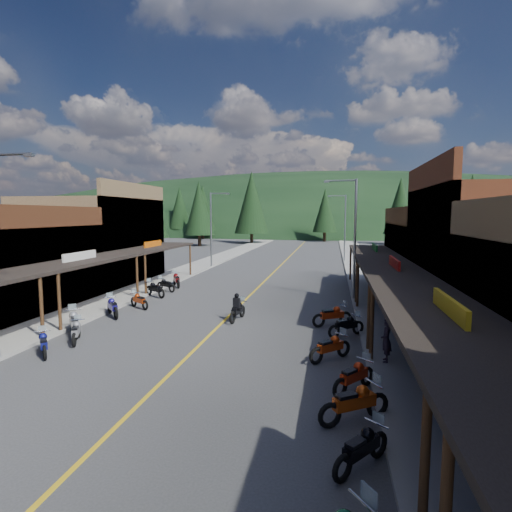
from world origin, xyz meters
The scene contains 40 objects.
ground centered at (0.00, 0.00, 0.00)m, with size 220.00×220.00×0.00m, color #38383A.
centerline centered at (0.00, 20.00, 0.01)m, with size 0.15×90.00×0.01m, color gold.
sidewalk_west centered at (-8.70, 20.00, 0.07)m, with size 3.40×94.00×0.15m, color gray.
sidewalk_east centered at (8.70, 20.00, 0.07)m, with size 3.40×94.00×0.15m, color gray.
shop_west_2 centered at (-13.75, 1.70, 2.53)m, with size 10.90×9.00×6.20m.
shop_west_3 centered at (-13.78, 11.30, 3.52)m, with size 10.90×10.20×8.20m.
shop_east_2 centered at (13.78, 1.70, 3.52)m, with size 10.90×9.00×8.20m.
shop_east_3 centered at (13.75, 11.30, 2.53)m, with size 10.90×10.20×6.20m.
streetlight_1 centered at (-6.95, 22.00, 4.46)m, with size 2.16×0.18×8.00m.
streetlight_2 centered at (6.95, 8.00, 4.46)m, with size 2.16×0.18×8.00m.
streetlight_3 centered at (6.95, 30.00, 4.46)m, with size 2.16×0.18×8.00m.
ridge_hill centered at (0.00, 135.00, 0.00)m, with size 310.00×140.00×60.00m, color black.
pine_0 centered at (-40.00, 62.00, 6.48)m, with size 5.04×5.04×11.00m.
pine_1 centered at (-24.00, 70.00, 7.24)m, with size 5.88×5.88×12.50m.
pine_2 centered at (-10.00, 58.00, 7.99)m, with size 6.72×6.72×14.00m.
pine_3 centered at (4.00, 66.00, 6.48)m, with size 5.04×5.04×11.00m.
pine_4 centered at (18.00, 60.00, 7.24)m, with size 5.88×5.88×12.50m.
pine_5 centered at (34.00, 72.00, 7.99)m, with size 6.72×6.72×14.00m.
pine_7 centered at (-32.00, 76.00, 7.24)m, with size 5.88×5.88×12.50m.
pine_8 centered at (-22.00, 40.00, 5.98)m, with size 4.48×4.48×10.00m.
pine_9 centered at (24.00, 45.00, 6.38)m, with size 4.93×4.93×10.80m.
pine_10 centered at (-18.00, 50.00, 6.78)m, with size 5.38×5.38×11.60m.
pine_11 centered at (20.00, 38.00, 7.19)m, with size 5.82×5.82×12.40m.
bike_west_5 centered at (-5.80, -5.09, 0.53)m, with size 0.62×1.86×1.06m, color navy, non-canonical shape.
bike_west_6 centered at (-5.54, -3.35, 0.55)m, with size 0.64×1.91×1.09m, color #95959A, non-canonical shape.
bike_west_7 centered at (-6.32, -2.40, 0.66)m, with size 0.77×2.31×1.32m, color gray, non-canonical shape.
bike_west_8 centered at (-6.37, 1.07, 0.61)m, with size 0.71×2.14×1.22m, color navy, non-canonical shape.
bike_west_9 centered at (-5.84, 3.18, 0.54)m, with size 0.63×1.88×1.07m, color #9B2F0B, non-canonical shape.
bike_west_10 centered at (-6.39, 6.52, 0.61)m, with size 0.71×2.12×1.21m, color black, non-canonical shape.
bike_west_11 centered at (-6.45, 8.52, 0.56)m, with size 0.65×1.95×1.11m, color black, non-canonical shape.
bike_west_12 centered at (-6.39, 10.46, 0.62)m, with size 0.73×2.18×1.24m, color #610D0F, non-canonical shape.
bike_east_3 centered at (6.38, -10.18, 0.55)m, with size 0.64×1.92×1.09m, color black, non-canonical shape.
bike_east_4 centered at (6.33, -8.13, 0.63)m, with size 0.73×2.19×1.25m, color #C4440E, non-canonical shape.
bike_east_5 centered at (6.42, -6.17, 0.57)m, with size 0.67×2.00×1.14m, color red, non-canonical shape.
bike_east_6 centered at (5.65, -3.49, 0.59)m, with size 0.68×2.05×1.17m, color #BA370D, non-canonical shape.
bike_east_7 centered at (6.37, -0.20, 0.57)m, with size 0.67×2.01×1.15m, color black, non-canonical shape.
bike_east_8 centered at (5.72, 1.44, 0.62)m, with size 0.72×2.16×1.24m, color red, non-canonical shape.
rider_on_bike centered at (0.69, 1.58, 0.62)m, with size 0.94×2.11×1.55m.
pedestrian_east_a centered at (7.73, -3.58, 0.98)m, with size 0.61×0.40×1.66m, color black.
pedestrian_east_b centered at (8.51, 10.23, 0.98)m, with size 0.81×0.47×1.67m, color #4C3D30.
Camera 1 is at (5.65, -18.91, 5.73)m, focal length 28.00 mm.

